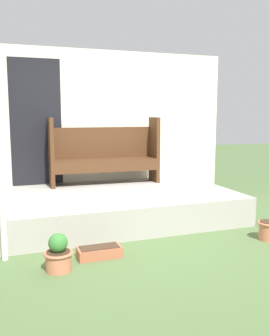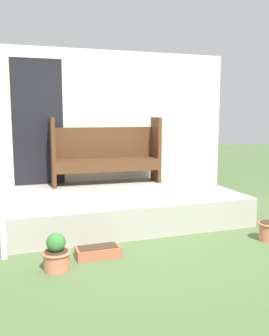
# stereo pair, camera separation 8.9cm
# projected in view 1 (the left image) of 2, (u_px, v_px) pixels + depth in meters

# --- Properties ---
(ground_plane) EXTENTS (24.00, 24.00, 0.00)m
(ground_plane) POSITION_uv_depth(u_px,v_px,m) (141.00, 240.00, 4.62)
(ground_plane) COLOR #516B3D
(porch_slab) EXTENTS (3.52, 2.03, 0.40)m
(porch_slab) POSITION_uv_depth(u_px,v_px,m) (113.00, 206.00, 5.52)
(porch_slab) COLOR #A8A399
(porch_slab) RESTS_ON ground_plane
(house_wall) EXTENTS (4.72, 0.08, 2.60)m
(house_wall) POSITION_uv_depth(u_px,v_px,m) (92.00, 128.00, 6.32)
(house_wall) COLOR beige
(house_wall) RESTS_ON ground_plane
(bench) EXTENTS (1.79, 0.47, 1.09)m
(bench) POSITION_uv_depth(u_px,v_px,m) (104.00, 152.00, 6.14)
(bench) COLOR #4C2D19
(bench) RESTS_ON porch_slab
(flower_pot_left) EXTENTS (0.29, 0.29, 0.38)m
(flower_pot_left) POSITION_uv_depth(u_px,v_px,m) (58.00, 255.00, 3.71)
(flower_pot_left) COLOR #C67251
(flower_pot_left) RESTS_ON ground_plane
(flower_pot_middle) EXTENTS (0.27, 0.27, 0.23)m
(flower_pot_middle) POSITION_uv_depth(u_px,v_px,m) (269.00, 230.00, 4.62)
(flower_pot_middle) COLOR #C67251
(flower_pot_middle) RESTS_ON ground_plane
(planter_box_rect) EXTENTS (0.48, 0.22, 0.12)m
(planter_box_rect) POSITION_uv_depth(u_px,v_px,m) (99.00, 252.00, 4.07)
(planter_box_rect) COLOR #B26042
(planter_box_rect) RESTS_ON ground_plane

